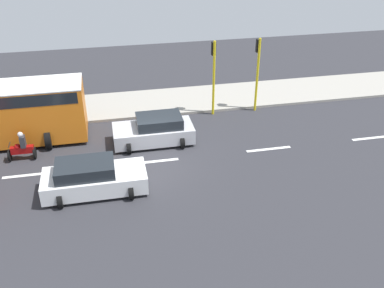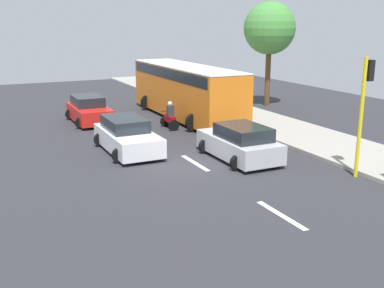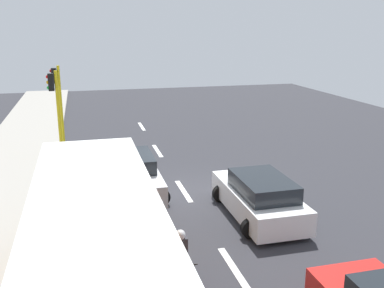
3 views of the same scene
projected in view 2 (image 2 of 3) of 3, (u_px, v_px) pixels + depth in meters
name	position (u px, v px, depth m)	size (l,w,h in m)	color
ground_plane	(195.00, 164.00, 19.52)	(40.00, 60.00, 0.10)	#2D2D33
sidewalk	(326.00, 143.00, 22.42)	(4.00, 60.00, 0.15)	#9E998E
lane_stripe_north	(281.00, 215.00, 14.27)	(0.20, 2.40, 0.01)	white
lane_stripe_mid	(195.00, 163.00, 19.51)	(0.20, 2.40, 0.01)	white
lane_stripe_south	(145.00, 133.00, 24.74)	(0.20, 2.40, 0.01)	white
lane_stripe_far_south	(113.00, 113.00, 29.97)	(0.20, 2.40, 0.01)	white
car_red	(89.00, 110.00, 27.19)	(2.27, 4.13, 1.52)	red
car_white	(127.00, 136.00, 21.10)	(2.34, 4.52, 1.52)	white
car_silver	(240.00, 143.00, 19.89)	(2.36, 4.20, 1.52)	#B7B7BC
city_bus	(185.00, 88.00, 28.16)	(3.20, 11.00, 3.16)	orange
motorcycle	(170.00, 117.00, 25.58)	(0.60, 1.30, 1.53)	black
pedestrian_near_signal	(240.00, 93.00, 31.19)	(0.40, 0.24, 1.69)	#1E1E4C
traffic_light_midblock	(364.00, 100.00, 17.13)	(0.49, 0.24, 4.50)	yellow
street_tree_north	(270.00, 29.00, 31.44)	(3.50, 3.50, 7.01)	brown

